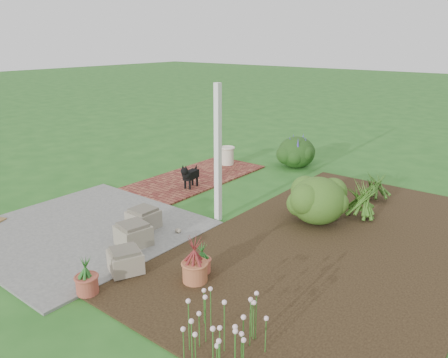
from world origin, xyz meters
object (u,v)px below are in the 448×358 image
Objects in this scene: black_dog at (190,174)px; evergreen_shrub at (318,199)px; cream_ceramic_urn at (227,156)px; stone_trough_near at (125,262)px.

evergreen_shrub is at bearing -6.97° from black_dog.
evergreen_shrub reaches higher than black_dog.
cream_ceramic_urn is at bearing 95.76° from black_dog.
stone_trough_near is 0.44× the size of evergreen_shrub.
black_dog is at bearing -75.66° from cream_ceramic_urn.
black_dog is 2.07m from cream_ceramic_urn.
cream_ceramic_urn is (-0.51, 2.00, -0.08)m from black_dog.
evergreen_shrub reaches higher than stone_trough_near.
stone_trough_near is at bearing -66.71° from cream_ceramic_urn.
stone_trough_near is 0.73× the size of black_dog.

